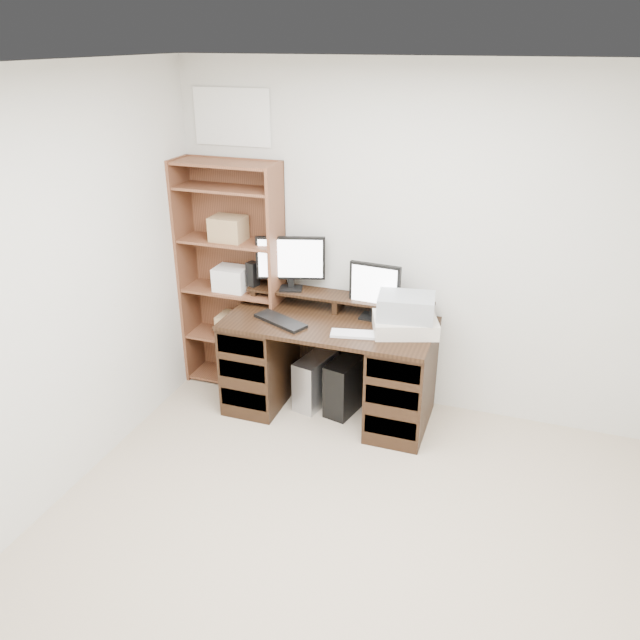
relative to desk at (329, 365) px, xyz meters
The scene contains 14 objects.
room 1.92m from the desk, 73.55° to the right, with size 3.54×4.04×2.54m.
desk is the anchor object (origin of this frame).
riser_shelf 0.50m from the desk, 90.00° to the left, with size 1.40×0.22×0.12m.
monitor_wide 0.83m from the desk, 150.56° to the left, with size 0.50×0.19×0.41m.
monitor_small 0.67m from the desk, 30.78° to the left, with size 0.37×0.15×0.41m.
speaker 0.91m from the desk, 165.19° to the left, with size 0.07×0.07×0.19m, color black.
keyboard_black 0.51m from the desk, 157.19° to the right, with size 0.42×0.14×0.02m, color black.
keyboard_white 0.48m from the desk, 31.08° to the right, with size 0.39×0.12×0.02m, color silver.
mouse 0.69m from the desk, 10.07° to the right, with size 0.08×0.05×0.03m, color silver.
printer 0.68m from the desk, ahead, with size 0.43×0.32×0.11m, color beige.
basket 0.77m from the desk, ahead, with size 0.38×0.27×0.16m, color #92979C.
tower_silver 0.24m from the desk, 152.64° to the left, with size 0.18×0.40×0.40m, color #B2B4B9.
tower_black 0.23m from the desk, 31.08° to the left, with size 0.27×0.45×0.42m.
bookshelf 1.04m from the desk, 166.16° to the left, with size 0.80×0.30×1.80m.
Camera 1 is at (0.78, -2.21, 2.62)m, focal length 35.00 mm.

